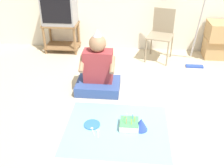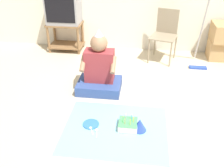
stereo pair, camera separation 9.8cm
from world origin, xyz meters
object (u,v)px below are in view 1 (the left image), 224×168
cardboard_box_stack (221,39)px  paper_plate (92,125)px  tv (59,9)px  party_hat_blue (141,124)px  person_seated (98,71)px  folding_chair (162,31)px  dust_mop (197,44)px  birthday_cake (129,124)px

cardboard_box_stack → paper_plate: bearing=-132.4°
tv → party_hat_blue: size_ratio=3.63×
tv → party_hat_blue: bearing=-56.2°
person_seated → paper_plate: (0.03, -0.80, -0.28)m
party_hat_blue → folding_chair: bearing=80.7°
tv → dust_mop: 2.41m
party_hat_blue → paper_plate: bearing=177.5°
birthday_cake → party_hat_blue: 0.14m
party_hat_blue → paper_plate: party_hat_blue is taller
dust_mop → birthday_cake: size_ratio=5.84×
paper_plate → dust_mop: bearing=50.6°
person_seated → party_hat_blue: size_ratio=5.57×
tv → paper_plate: size_ratio=3.00×
tv → party_hat_blue: tv is taller
party_hat_blue → paper_plate: size_ratio=0.83×
paper_plate → tv: bearing=112.6°
folding_chair → birthday_cake: size_ratio=3.98×
tv → birthday_cake: tv is taller
person_seated → birthday_cake: bearing=-60.0°
person_seated → tv: bearing=122.6°
birthday_cake → paper_plate: (-0.43, -0.00, -0.04)m
person_seated → folding_chair: bearing=52.0°
folding_chair → party_hat_blue: bearing=-99.3°
cardboard_box_stack → party_hat_blue: (-1.36, -2.13, -0.26)m
birthday_cake → cardboard_box_stack: bearing=54.6°
paper_plate → party_hat_blue: bearing=-2.5°
tv → party_hat_blue: 2.71m
birthday_cake → dust_mop: bearing=59.9°
dust_mop → party_hat_blue: dust_mop is taller
folding_chair → cardboard_box_stack: 1.05m
folding_chair → cardboard_box_stack: (1.04, 0.12, -0.15)m
dust_mop → party_hat_blue: 2.02m
person_seated → party_hat_blue: person_seated is taller
birthday_cake → person_seated: bearing=120.0°
tv → paper_plate: bearing=-67.4°
person_seated → birthday_cake: (0.46, -0.80, -0.24)m
folding_chair → person_seated: 1.51m
tv → folding_chair: size_ratio=0.67×
person_seated → paper_plate: person_seated is taller
cardboard_box_stack → dust_mop: bearing=-144.5°
cardboard_box_stack → birthday_cake: bearing=-125.4°
folding_chair → party_hat_blue: folding_chair is taller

